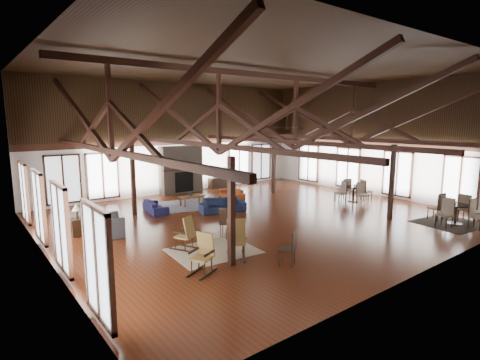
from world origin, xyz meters
TOP-DOWN VIEW (x-y plane):
  - floor at (0.00, 0.00)m, footprint 16.00×16.00m
  - ceiling at (0.00, 0.00)m, footprint 16.00×14.00m
  - wall_back at (0.00, 7.00)m, footprint 16.00×0.02m
  - wall_front at (0.00, -7.00)m, footprint 16.00×0.02m
  - wall_left at (-8.00, 0.00)m, footprint 0.02×14.00m
  - wall_right at (8.00, 0.00)m, footprint 0.02×14.00m
  - roof_truss at (0.00, 0.00)m, footprint 15.60×14.07m
  - post_grid at (0.00, 0.00)m, footprint 8.16×7.16m
  - fireplace at (0.00, 6.67)m, footprint 2.50×0.69m
  - ceiling_fan at (0.50, -1.00)m, footprint 1.60×1.60m
  - sofa_navy_front at (-0.70, 1.68)m, footprint 2.12×1.29m
  - sofa_navy_left at (-3.08, 3.41)m, footprint 1.83×0.92m
  - sofa_orange at (1.31, 3.74)m, footprint 1.81×0.93m
  - coffee_table at (-1.12, 3.62)m, footprint 1.27×0.76m
  - vase at (-1.17, 3.70)m, footprint 0.24×0.24m
  - armchair at (-5.90, 1.21)m, footprint 1.26×1.14m
  - side_table_lamp at (-6.68, 1.97)m, footprint 0.45×0.45m
  - rocking_chair_a at (-4.38, -1.63)m, footprint 0.76×0.94m
  - rocking_chair_b at (-3.62, -3.20)m, footprint 0.95×1.07m
  - rocking_chair_c at (-4.89, -3.45)m, footprint 0.95×0.78m
  - side_chair_a at (-2.63, -1.29)m, footprint 0.60×0.60m
  - side_chair_b at (-2.73, -4.52)m, footprint 0.58×0.58m
  - cafe_table_near at (5.31, -5.47)m, footprint 2.13×2.13m
  - cafe_table_far at (5.68, -0.52)m, footprint 2.01×2.01m
  - cup_near at (5.37, -5.39)m, footprint 0.12×0.12m
  - cup_far at (5.69, -0.58)m, footprint 0.18×0.18m
  - tv_console at (2.52, 6.75)m, footprint 1.19×0.45m
  - television at (2.55, 6.75)m, footprint 1.03×0.26m
  - rug_tan at (-3.80, -2.26)m, footprint 2.70×2.20m
  - rug_navy at (-1.15, 3.73)m, footprint 3.71×3.03m
  - rug_dark at (5.28, -5.30)m, footprint 2.57×2.39m

SIDE VIEW (x-z plane):
  - floor at x=0.00m, z-range 0.00..0.00m
  - rug_tan at x=-3.80m, z-range 0.00..0.01m
  - rug_navy at x=-1.15m, z-range 0.00..0.01m
  - rug_dark at x=5.28m, z-range 0.00..0.01m
  - sofa_orange at x=1.31m, z-range 0.00..0.50m
  - sofa_navy_left at x=-3.08m, z-range 0.00..0.51m
  - sofa_navy_front at x=-0.70m, z-range 0.00..0.58m
  - tv_console at x=2.52m, z-range 0.00..0.60m
  - armchair at x=-5.90m, z-range 0.00..0.74m
  - coffee_table at x=-1.12m, z-range 0.17..0.63m
  - side_table_lamp at x=-6.68m, z-range -0.14..1.01m
  - rocking_chair_a at x=-4.38m, z-range -0.03..1.04m
  - rocking_chair_c at x=-4.89m, z-range -0.03..1.06m
  - cafe_table_far at x=5.68m, z-range 0.00..1.03m
  - cafe_table_near at x=5.31m, z-range 0.00..1.10m
  - vase at x=-1.17m, z-range 0.46..0.66m
  - rocking_chair_b at x=-3.62m, z-range -0.04..1.19m
  - side_chair_b at x=-2.73m, z-range 0.08..1.08m
  - side_chair_a at x=-2.63m, z-range 0.08..1.09m
  - cup_far at x=5.69m, z-range 0.75..0.85m
  - cup_near at x=5.37m, z-range 0.79..0.88m
  - television at x=2.55m, z-range 0.60..1.18m
  - fireplace at x=0.00m, z-range -0.01..2.59m
  - post_grid at x=0.00m, z-range 0.00..3.05m
  - wall_back at x=0.00m, z-range 0.00..6.00m
  - wall_front at x=0.00m, z-range 0.00..6.00m
  - wall_left at x=-8.00m, z-range 0.00..6.00m
  - wall_right at x=8.00m, z-range 0.00..6.00m
  - ceiling_fan at x=0.50m, z-range 3.36..4.11m
  - roof_truss at x=0.00m, z-range 2.46..5.60m
  - ceiling at x=0.00m, z-range 5.99..6.01m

